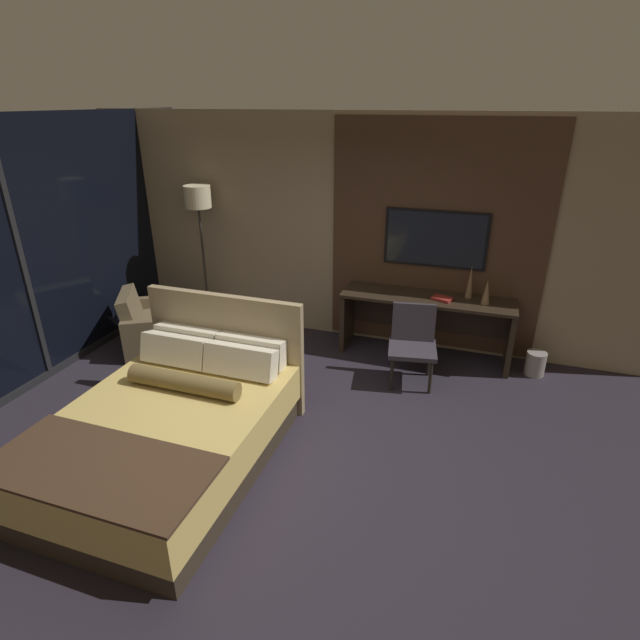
{
  "coord_description": "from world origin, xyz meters",
  "views": [
    {
      "loc": [
        1.55,
        -3.32,
        2.91
      ],
      "look_at": [
        0.11,
        0.94,
        0.91
      ],
      "focal_mm": 28.0,
      "sensor_mm": 36.0,
      "label": 1
    }
  ],
  "objects_px": {
    "bed": "(172,427)",
    "floor_lamp": "(199,209)",
    "armchair_by_window": "(159,328)",
    "book": "(442,299)",
    "vase_tall": "(470,282)",
    "desk_chair": "(413,338)",
    "waste_bin": "(535,363)",
    "vase_short": "(486,292)",
    "desk": "(426,315)",
    "tv": "(435,239)"
  },
  "relations": [
    {
      "from": "desk",
      "to": "book",
      "type": "bearing_deg",
      "value": -25.09
    },
    {
      "from": "armchair_by_window",
      "to": "floor_lamp",
      "type": "height_order",
      "value": "floor_lamp"
    },
    {
      "from": "floor_lamp",
      "to": "vase_tall",
      "type": "height_order",
      "value": "floor_lamp"
    },
    {
      "from": "desk_chair",
      "to": "vase_short",
      "type": "height_order",
      "value": "vase_short"
    },
    {
      "from": "tv",
      "to": "book",
      "type": "bearing_deg",
      "value": -60.31
    },
    {
      "from": "floor_lamp",
      "to": "vase_tall",
      "type": "xyz_separation_m",
      "value": [
        3.45,
        0.1,
        -0.63
      ]
    },
    {
      "from": "vase_tall",
      "to": "waste_bin",
      "type": "bearing_deg",
      "value": -11.6
    },
    {
      "from": "desk",
      "to": "desk_chair",
      "type": "distance_m",
      "value": 0.63
    },
    {
      "from": "tv",
      "to": "book",
      "type": "xyz_separation_m",
      "value": [
        0.17,
        -0.3,
        -0.62
      ]
    },
    {
      "from": "desk_chair",
      "to": "armchair_by_window",
      "type": "distance_m",
      "value": 3.17
    },
    {
      "from": "vase_short",
      "to": "book",
      "type": "xyz_separation_m",
      "value": [
        -0.47,
        -0.03,
        -0.13
      ]
    },
    {
      "from": "book",
      "to": "waste_bin",
      "type": "bearing_deg",
      "value": 0.06
    },
    {
      "from": "armchair_by_window",
      "to": "bed",
      "type": "bearing_deg",
      "value": -172.92
    },
    {
      "from": "vase_tall",
      "to": "waste_bin",
      "type": "distance_m",
      "value": 1.19
    },
    {
      "from": "vase_tall",
      "to": "desk",
      "type": "bearing_deg",
      "value": -168.52
    },
    {
      "from": "bed",
      "to": "desk",
      "type": "height_order",
      "value": "bed"
    },
    {
      "from": "armchair_by_window",
      "to": "desk",
      "type": "bearing_deg",
      "value": -106.09
    },
    {
      "from": "bed",
      "to": "vase_tall",
      "type": "distance_m",
      "value": 3.62
    },
    {
      "from": "book",
      "to": "waste_bin",
      "type": "relative_size",
      "value": 0.93
    },
    {
      "from": "vase_short",
      "to": "book",
      "type": "bearing_deg",
      "value": -175.87
    },
    {
      "from": "tv",
      "to": "vase_short",
      "type": "xyz_separation_m",
      "value": [
        0.64,
        -0.27,
        -0.49
      ]
    },
    {
      "from": "desk_chair",
      "to": "waste_bin",
      "type": "bearing_deg",
      "value": 12.51
    },
    {
      "from": "desk",
      "to": "desk_chair",
      "type": "height_order",
      "value": "desk_chair"
    },
    {
      "from": "bed",
      "to": "vase_tall",
      "type": "xyz_separation_m",
      "value": [
        2.23,
        2.77,
        0.64
      ]
    },
    {
      "from": "desk",
      "to": "vase_tall",
      "type": "height_order",
      "value": "vase_tall"
    },
    {
      "from": "desk",
      "to": "desk_chair",
      "type": "xyz_separation_m",
      "value": [
        -0.06,
        -0.63,
        -0.03
      ]
    },
    {
      "from": "vase_tall",
      "to": "vase_short",
      "type": "xyz_separation_m",
      "value": [
        0.19,
        -0.14,
        -0.06
      ]
    },
    {
      "from": "vase_tall",
      "to": "waste_bin",
      "type": "relative_size",
      "value": 1.4
    },
    {
      "from": "vase_short",
      "to": "desk_chair",
      "type": "bearing_deg",
      "value": -140.49
    },
    {
      "from": "desk_chair",
      "to": "floor_lamp",
      "type": "height_order",
      "value": "floor_lamp"
    },
    {
      "from": "bed",
      "to": "book",
      "type": "xyz_separation_m",
      "value": [
        1.95,
        2.6,
        0.46
      ]
    },
    {
      "from": "bed",
      "to": "tv",
      "type": "distance_m",
      "value": 3.57
    },
    {
      "from": "armchair_by_window",
      "to": "floor_lamp",
      "type": "relative_size",
      "value": 0.63
    },
    {
      "from": "armchair_by_window",
      "to": "book",
      "type": "distance_m",
      "value": 3.51
    },
    {
      "from": "bed",
      "to": "floor_lamp",
      "type": "distance_m",
      "value": 3.2
    },
    {
      "from": "desk",
      "to": "book",
      "type": "relative_size",
      "value": 7.75
    },
    {
      "from": "desk_chair",
      "to": "floor_lamp",
      "type": "xyz_separation_m",
      "value": [
        -2.94,
        0.62,
        1.11
      ]
    },
    {
      "from": "vase_short",
      "to": "floor_lamp",
      "type": "bearing_deg",
      "value": 179.38
    },
    {
      "from": "desk_chair",
      "to": "armchair_by_window",
      "type": "relative_size",
      "value": 0.72
    },
    {
      "from": "desk",
      "to": "vase_tall",
      "type": "relative_size",
      "value": 5.12
    },
    {
      "from": "tv",
      "to": "book",
      "type": "relative_size",
      "value": 4.58
    },
    {
      "from": "desk",
      "to": "armchair_by_window",
      "type": "relative_size",
      "value": 1.68
    },
    {
      "from": "desk",
      "to": "desk_chair",
      "type": "relative_size",
      "value": 2.33
    },
    {
      "from": "bed",
      "to": "floor_lamp",
      "type": "height_order",
      "value": "floor_lamp"
    },
    {
      "from": "desk_chair",
      "to": "tv",
      "type": "bearing_deg",
      "value": 76.27
    },
    {
      "from": "desk_chair",
      "to": "vase_short",
      "type": "relative_size",
      "value": 3.07
    },
    {
      "from": "vase_tall",
      "to": "desk_chair",
      "type": "bearing_deg",
      "value": -125.48
    },
    {
      "from": "bed",
      "to": "book",
      "type": "height_order",
      "value": "bed"
    },
    {
      "from": "bed",
      "to": "armchair_by_window",
      "type": "bearing_deg",
      "value": 127.97
    },
    {
      "from": "vase_short",
      "to": "waste_bin",
      "type": "xyz_separation_m",
      "value": [
        0.64,
        -0.03,
        -0.78
      ]
    }
  ]
}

